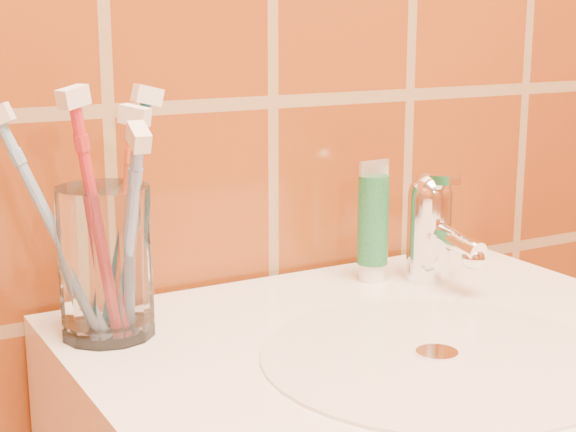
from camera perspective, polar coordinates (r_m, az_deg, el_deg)
glass_tumbler at (r=0.80m, az=-11.72°, el=-2.94°), size 0.10×0.10×0.14m
toothpaste_tube at (r=0.96m, az=5.51°, el=-0.58°), size 0.04×0.03×0.13m
faucet at (r=0.96m, az=9.29°, el=-0.50°), size 0.05×0.11×0.12m
toothbrush_0 at (r=0.77m, az=-12.28°, el=-0.25°), size 0.09×0.08×0.24m
toothbrush_1 at (r=0.76m, az=-10.23°, el=-1.47°), size 0.04×0.18×0.23m
toothbrush_2 at (r=0.81m, az=-10.47°, el=0.30°), size 0.09×0.08×0.23m
toothbrush_3 at (r=0.79m, az=-14.96°, el=-0.73°), size 0.17×0.16×0.22m
toothbrush_4 at (r=0.80m, az=-10.51°, el=-0.48°), size 0.08×0.09×0.22m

